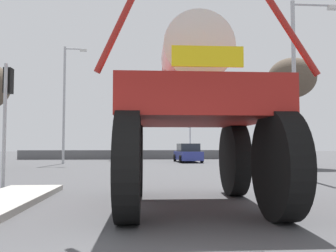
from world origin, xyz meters
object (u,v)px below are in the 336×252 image
Objects in this scene: traffic_signal_near_right at (259,108)px; bare_tree_far_center at (129,112)px; sedan_ahead at (188,153)px; bare_tree_right at (292,80)px; traffic_signal_far_left at (133,133)px; streetlight_far_left at (66,99)px; streetlight_near_right at (298,77)px; traffic_signal_near_left at (7,98)px; oversize_sprayer at (193,114)px; traffic_signal_far_right at (190,129)px.

bare_tree_far_center is at bearing 103.90° from traffic_signal_near_right.
bare_tree_right reaches higher than sedan_ahead.
traffic_signal_far_left is 0.59× the size of bare_tree_far_center.
bare_tree_right reaches higher than traffic_signal_near_right.
streetlight_far_left is 8.32m from bare_tree_far_center.
streetlight_near_right is (3.15, -13.66, 3.66)m from sedan_ahead.
traffic_signal_far_left is 6.95m from streetlight_far_left.
bare_tree_right is at bearing -16.38° from streetlight_far_left.
sedan_ahead is at bearing 64.30° from traffic_signal_near_left.
oversize_sprayer is 6.76m from traffic_signal_near_left.
streetlight_far_left is at bearing -139.25° from traffic_signal_far_left.
streetlight_far_left is 1.25× the size of bare_tree_right.
streetlight_near_right is at bearing -80.45° from traffic_signal_far_right.
traffic_signal_far_right is at bearing 89.48° from traffic_signal_near_right.
bare_tree_right is (5.53, -8.82, 2.80)m from traffic_signal_far_right.
streetlight_near_right is at bearing -39.01° from oversize_sprayer.
sedan_ahead is 0.60× the size of bare_tree_right.
oversize_sprayer is at bearing -34.19° from traffic_signal_near_left.
traffic_signal_near_left is at bearing -114.18° from traffic_signal_far_right.
streetlight_far_left is at bearing 163.62° from bare_tree_right.
bare_tree_right is (6.00, -6.56, 4.93)m from sedan_ahead.
traffic_signal_near_right is 0.41× the size of streetlight_far_left.
traffic_signal_far_right is (8.53, 19.01, -0.07)m from traffic_signal_near_left.
sedan_ahead is at bearing -101.84° from traffic_signal_far_right.
streetlight_near_right reaches higher than traffic_signal_far_left.
oversize_sprayer is 0.60× the size of streetlight_far_left.
streetlight_far_left is (-9.50, -2.00, 4.14)m from sedan_ahead.
bare_tree_far_center is at bearing 101.06° from traffic_signal_far_left.
traffic_signal_far_right is at bearing 23.13° from streetlight_far_left.
oversize_sprayer reaches higher than traffic_signal_far_left.
streetlight_far_left is (-6.99, 18.52, 2.78)m from oversize_sprayer.
streetlight_near_right is 20.44m from bare_tree_far_center.
traffic_signal_far_left is 0.39× the size of streetlight_far_left.
sedan_ahead is 10.55m from streetlight_far_left.
streetlight_far_left is 16.18m from bare_tree_right.
oversize_sprayer is 4.74m from traffic_signal_near_right.
streetlight_near_right reaches higher than traffic_signal_far_right.
oversize_sprayer is 22.98m from traffic_signal_far_right.
bare_tree_right is (14.06, 10.19, 2.73)m from traffic_signal_near_left.
sedan_ahead is 1.05× the size of traffic_signal_near_left.
traffic_signal_near_left is 0.45× the size of streetlight_far_left.
streetlight_far_left is (-9.80, 14.74, 2.22)m from traffic_signal_near_right.
bare_tree_far_center reaches higher than oversize_sprayer.
streetlight_near_right is 0.88× the size of streetlight_far_left.
traffic_signal_near_right reaches higher than sedan_ahead.
streetlight_far_left is at bearing -156.87° from traffic_signal_far_right.
traffic_signal_near_right is 17.84m from streetlight_far_left.
bare_tree_right is at bearing -46.28° from bare_tree_far_center.
bare_tree_right is 16.09m from bare_tree_far_center.
bare_tree_right is at bearing -141.89° from sedan_ahead.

